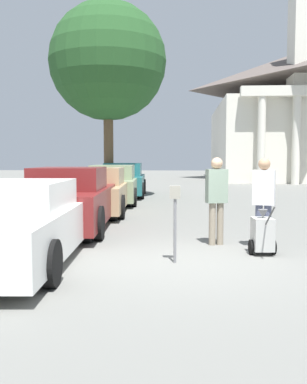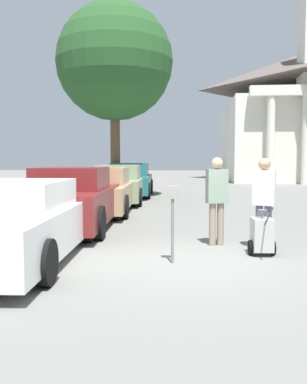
{
  "view_description": "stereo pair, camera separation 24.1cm",
  "coord_description": "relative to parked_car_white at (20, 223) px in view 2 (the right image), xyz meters",
  "views": [
    {
      "loc": [
        -0.05,
        -7.3,
        1.77
      ],
      "look_at": [
        -0.63,
        1.41,
        1.1
      ],
      "focal_mm": 40.0,
      "sensor_mm": 36.0,
      "label": 1
    },
    {
      "loc": [
        0.19,
        -7.29,
        1.77
      ],
      "look_at": [
        -0.63,
        1.41,
        1.1
      ],
      "focal_mm": 40.0,
      "sensor_mm": 36.0,
      "label": 2
    }
  ],
  "objects": [
    {
      "name": "church",
      "position": [
        11.92,
        31.5,
        5.12
      ],
      "size": [
        12.22,
        16.88,
        24.52
      ],
      "color": "silver",
      "rests_on": "ground_plane"
    },
    {
      "name": "parked_car_white",
      "position": [
        0.0,
        0.0,
        0.0
      ],
      "size": [
        2.21,
        5.19,
        1.4
      ],
      "rotation": [
        0.0,
        0.0,
        0.06
      ],
      "color": "silver",
      "rests_on": "ground_plane"
    },
    {
      "name": "equipment_cart",
      "position": [
        4.29,
        0.78,
        -0.27
      ],
      "size": [
        0.49,
        1.0,
        1.0
      ],
      "rotation": [
        0.0,
        0.0,
        0.07
      ],
      "color": "#B2B2AD",
      "rests_on": "ground_plane"
    },
    {
      "name": "person_supervisor",
      "position": [
        4.4,
        1.34,
        0.37
      ],
      "size": [
        0.47,
        0.34,
        1.79
      ],
      "rotation": [
        0.0,
        0.0,
        2.83
      ],
      "color": "#515670",
      "rests_on": "ground_plane"
    },
    {
      "name": "person_worker",
      "position": [
        3.5,
        1.64,
        0.38
      ],
      "size": [
        0.46,
        0.32,
        1.81
      ],
      "rotation": [
        0.0,
        0.0,
        3.41
      ],
      "color": "gray",
      "rests_on": "ground_plane"
    },
    {
      "name": "shade_tree",
      "position": [
        -0.57,
        12.25,
        5.48
      ],
      "size": [
        5.26,
        5.26,
        8.79
      ],
      "color": "brown",
      "rests_on": "ground_plane"
    },
    {
      "name": "parked_car_maroon",
      "position": [
        -0.0,
        3.36,
        0.08
      ],
      "size": [
        2.2,
        4.93,
        1.57
      ],
      "rotation": [
        0.0,
        0.0,
        0.06
      ],
      "color": "maroon",
      "rests_on": "ground_plane"
    },
    {
      "name": "ground_plane",
      "position": [
        2.84,
        0.12,
        -0.66
      ],
      "size": [
        120.0,
        120.0,
        0.0
      ],
      "primitive_type": "plane",
      "color": "slate"
    },
    {
      "name": "parking_meter",
      "position": [
        2.67,
        0.03,
        0.26
      ],
      "size": [
        0.18,
        0.09,
        1.32
      ],
      "color": "slate",
      "rests_on": "ground_plane"
    },
    {
      "name": "parked_car_tan",
      "position": [
        0.0,
        6.78,
        0.04
      ],
      "size": [
        2.24,
        5.26,
        1.5
      ],
      "rotation": [
        0.0,
        0.0,
        0.06
      ],
      "color": "tan",
      "rests_on": "ground_plane"
    },
    {
      "name": "parked_car_teal",
      "position": [
        0.0,
        13.03,
        0.07
      ],
      "size": [
        2.27,
        4.86,
        1.59
      ],
      "rotation": [
        0.0,
        0.0,
        0.06
      ],
      "color": "#23666B",
      "rests_on": "ground_plane"
    },
    {
      "name": "parked_car_sage",
      "position": [
        0.0,
        10.03,
        0.05
      ],
      "size": [
        2.24,
        5.04,
        1.54
      ],
      "rotation": [
        0.0,
        0.0,
        0.06
      ],
      "color": "gray",
      "rests_on": "ground_plane"
    }
  ]
}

